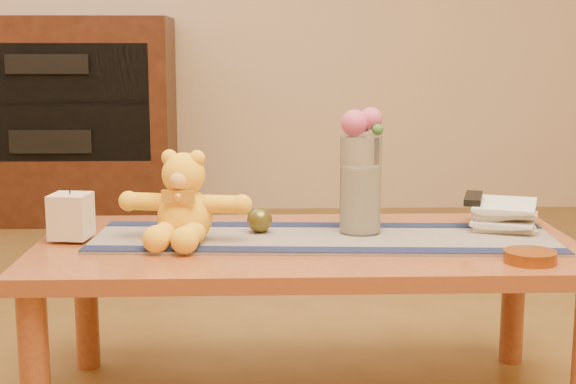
{
  "coord_description": "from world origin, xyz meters",
  "views": [
    {
      "loc": [
        -0.12,
        -2.14,
        0.95
      ],
      "look_at": [
        -0.05,
        0.0,
        0.58
      ],
      "focal_mm": 52.64,
      "sensor_mm": 36.0,
      "label": 1
    }
  ],
  "objects_px": {
    "bronze_ball": "(260,220)",
    "book_bottom": "(473,224)",
    "pillar_candle": "(71,216)",
    "amber_dish": "(530,257)",
    "tv_remote": "(473,198)",
    "teddy_bear": "(185,198)",
    "glass_vase": "(361,185)"
  },
  "relations": [
    {
      "from": "teddy_bear",
      "to": "pillar_candle",
      "type": "bearing_deg",
      "value": -174.64
    },
    {
      "from": "bronze_ball",
      "to": "amber_dish",
      "type": "relative_size",
      "value": 0.55
    },
    {
      "from": "glass_vase",
      "to": "amber_dish",
      "type": "relative_size",
      "value": 2.11
    },
    {
      "from": "pillar_candle",
      "to": "tv_remote",
      "type": "bearing_deg",
      "value": 6.03
    },
    {
      "from": "teddy_bear",
      "to": "pillar_candle",
      "type": "xyz_separation_m",
      "value": [
        -0.3,
        0.03,
        -0.05
      ]
    },
    {
      "from": "teddy_bear",
      "to": "bronze_ball",
      "type": "xyz_separation_m",
      "value": [
        0.19,
        0.08,
        -0.08
      ]
    },
    {
      "from": "amber_dish",
      "to": "teddy_bear",
      "type": "bearing_deg",
      "value": 164.46
    },
    {
      "from": "pillar_candle",
      "to": "amber_dish",
      "type": "xyz_separation_m",
      "value": [
        1.12,
        -0.26,
        -0.05
      ]
    },
    {
      "from": "pillar_candle",
      "to": "glass_vase",
      "type": "height_order",
      "value": "glass_vase"
    },
    {
      "from": "book_bottom",
      "to": "teddy_bear",
      "type": "bearing_deg",
      "value": -155.1
    },
    {
      "from": "amber_dish",
      "to": "pillar_candle",
      "type": "bearing_deg",
      "value": 166.9
    },
    {
      "from": "book_bottom",
      "to": "bronze_ball",
      "type": "bearing_deg",
      "value": -158.81
    },
    {
      "from": "pillar_candle",
      "to": "amber_dish",
      "type": "bearing_deg",
      "value": -13.1
    },
    {
      "from": "amber_dish",
      "to": "tv_remote",
      "type": "bearing_deg",
      "value": 96.42
    },
    {
      "from": "teddy_bear",
      "to": "book_bottom",
      "type": "xyz_separation_m",
      "value": [
        0.79,
        0.16,
        -0.11
      ]
    },
    {
      "from": "teddy_bear",
      "to": "pillar_candle",
      "type": "distance_m",
      "value": 0.3
    },
    {
      "from": "bronze_ball",
      "to": "tv_remote",
      "type": "xyz_separation_m",
      "value": [
        0.59,
        0.07,
        0.04
      ]
    },
    {
      "from": "pillar_candle",
      "to": "bronze_ball",
      "type": "bearing_deg",
      "value": 5.31
    },
    {
      "from": "glass_vase",
      "to": "book_bottom",
      "type": "xyz_separation_m",
      "value": [
        0.33,
        0.09,
        -0.13
      ]
    },
    {
      "from": "pillar_candle",
      "to": "tv_remote",
      "type": "height_order",
      "value": "pillar_candle"
    },
    {
      "from": "tv_remote",
      "to": "bronze_ball",
      "type": "bearing_deg",
      "value": -156.69
    },
    {
      "from": "teddy_bear",
      "to": "tv_remote",
      "type": "height_order",
      "value": "teddy_bear"
    },
    {
      "from": "book_bottom",
      "to": "tv_remote",
      "type": "distance_m",
      "value": 0.08
    },
    {
      "from": "pillar_candle",
      "to": "glass_vase",
      "type": "relative_size",
      "value": 0.45
    },
    {
      "from": "tv_remote",
      "to": "teddy_bear",
      "type": "bearing_deg",
      "value": -152.74
    },
    {
      "from": "bronze_ball",
      "to": "book_bottom",
      "type": "xyz_separation_m",
      "value": [
        0.59,
        0.08,
        -0.03
      ]
    },
    {
      "from": "tv_remote",
      "to": "pillar_candle",
      "type": "bearing_deg",
      "value": -157.29
    },
    {
      "from": "glass_vase",
      "to": "amber_dish",
      "type": "height_order",
      "value": "glass_vase"
    },
    {
      "from": "bronze_ball",
      "to": "amber_dish",
      "type": "bearing_deg",
      "value": -25.85
    },
    {
      "from": "glass_vase",
      "to": "bronze_ball",
      "type": "distance_m",
      "value": 0.29
    },
    {
      "from": "tv_remote",
      "to": "amber_dish",
      "type": "relative_size",
      "value": 1.3
    },
    {
      "from": "pillar_candle",
      "to": "teddy_bear",
      "type": "bearing_deg",
      "value": -6.14
    }
  ]
}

